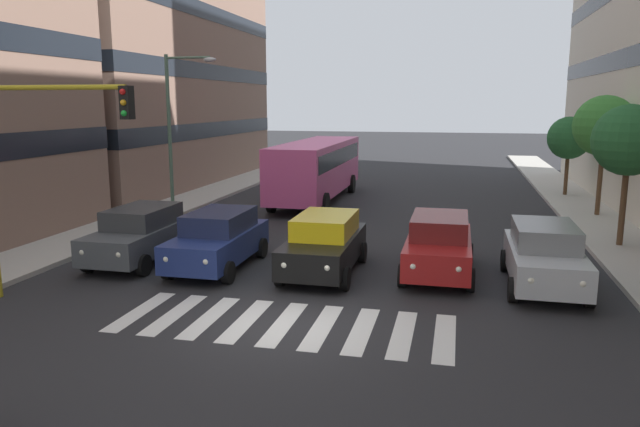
# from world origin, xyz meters

# --- Properties ---
(ground_plane) EXTENTS (180.00, 180.00, 0.00)m
(ground_plane) POSITION_xyz_m (0.00, 0.00, 0.00)
(ground_plane) COLOR #262628
(building_right_block_0) EXTENTS (10.88, 20.67, 16.78)m
(building_right_block_0) POSITION_xyz_m (16.09, -21.19, 8.39)
(building_right_block_0) COLOR #846656
(building_right_block_0) RESTS_ON ground_plane
(crosswalk_markings) EXTENTS (7.65, 2.80, 0.01)m
(crosswalk_markings) POSITION_xyz_m (-0.00, 0.00, 0.00)
(crosswalk_markings) COLOR silver
(crosswalk_markings) RESTS_ON ground_plane
(car_0) EXTENTS (2.02, 4.44, 1.72)m
(car_0) POSITION_xyz_m (-6.09, -4.25, 0.89)
(car_0) COLOR #B2B7BC
(car_0) RESTS_ON ground_plane
(car_1) EXTENTS (2.02, 4.44, 1.72)m
(car_1) POSITION_xyz_m (-3.27, -4.86, 0.89)
(car_1) COLOR maroon
(car_1) RESTS_ON ground_plane
(car_2) EXTENTS (2.02, 4.44, 1.72)m
(car_2) POSITION_xyz_m (-0.00, -4.21, 0.89)
(car_2) COLOR black
(car_2) RESTS_ON ground_plane
(car_3) EXTENTS (2.02, 4.44, 1.72)m
(car_3) POSITION_xyz_m (3.26, -4.06, 0.89)
(car_3) COLOR navy
(car_3) RESTS_ON ground_plane
(car_4) EXTENTS (2.02, 4.44, 1.72)m
(car_4) POSITION_xyz_m (5.93, -4.20, 0.89)
(car_4) COLOR #474C51
(car_4) RESTS_ON ground_plane
(bus_behind_traffic) EXTENTS (2.78, 10.50, 3.00)m
(bus_behind_traffic) POSITION_xyz_m (3.26, -16.89, 1.86)
(bus_behind_traffic) COLOR #DB5193
(bus_behind_traffic) RESTS_ON ground_plane
(traffic_light_gantry) EXTENTS (4.21, 0.36, 5.50)m
(traffic_light_gantry) POSITION_xyz_m (6.53, -0.14, 3.69)
(traffic_light_gantry) COLOR #AD991E
(traffic_light_gantry) RESTS_ON ground_plane
(street_lamp_right) EXTENTS (2.37, 0.28, 6.84)m
(street_lamp_right) POSITION_xyz_m (8.35, -11.82, 4.30)
(street_lamp_right) COLOR #4C6B56
(street_lamp_right) RESTS_ON sidewalk_right
(street_tree_1) EXTENTS (2.38, 2.38, 4.76)m
(street_tree_1) POSITION_xyz_m (-9.22, -9.34, 3.70)
(street_tree_1) COLOR #513823
(street_tree_1) RESTS_ON sidewalk_left
(street_tree_2) EXTENTS (2.59, 2.59, 5.12)m
(street_tree_2) POSITION_xyz_m (-9.69, -15.18, 3.96)
(street_tree_2) COLOR #513823
(street_tree_2) RESTS_ON sidewalk_left
(street_tree_3) EXTENTS (2.21, 2.21, 4.09)m
(street_tree_3) POSITION_xyz_m (-9.29, -20.98, 3.12)
(street_tree_3) COLOR #513823
(street_tree_3) RESTS_ON sidewalk_left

